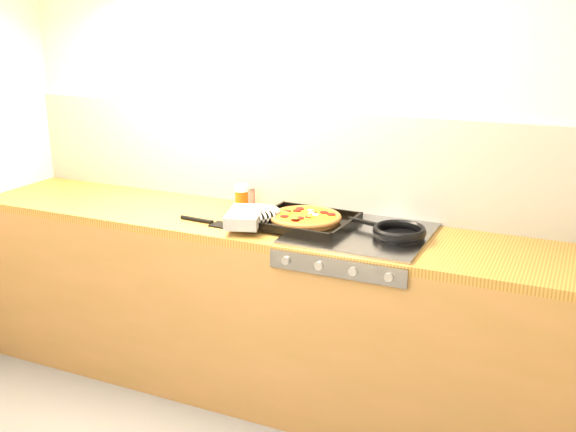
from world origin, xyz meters
The scene contains 9 objects.
room_shell centered at (0.00, 1.39, 1.15)m, with size 3.20×3.20×3.20m.
counter_run centered at (0.00, 1.10, 0.45)m, with size 3.20×0.62×0.90m.
stovetop centered at (0.45, 1.10, 0.91)m, with size 0.60×0.56×0.02m, color gray.
pizza_on_tray centered at (0.11, 1.07, 0.95)m, with size 0.57×0.48×0.07m.
frying_pan centered at (0.62, 1.10, 0.94)m, with size 0.41×0.29×0.04m.
tomato_can centered at (-0.22, 1.29, 0.95)m, with size 0.08×0.08×0.10m.
juice_glass centered at (-0.24, 1.26, 0.96)m, with size 0.08×0.08×0.12m.
wooden_spoon centered at (0.09, 1.29, 0.91)m, with size 0.29×0.10×0.02m.
black_spatula centered at (-0.27, 0.96, 0.91)m, with size 0.28×0.09×0.02m.
Camera 1 is at (1.35, -1.64, 1.85)m, focal length 42.00 mm.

